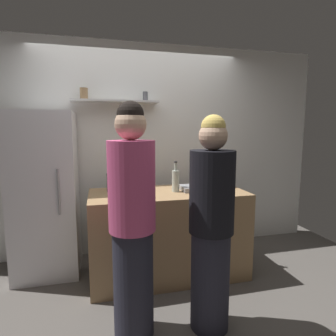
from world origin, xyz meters
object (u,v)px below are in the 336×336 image
at_px(refrigerator, 46,194).
at_px(wine_bottle_amber_glass, 229,178).
at_px(wine_bottle_pale_glass, 176,180).
at_px(wine_bottle_green_glass, 110,181).
at_px(baking_pan, 197,188).
at_px(utensil_holder, 120,193).
at_px(person_pink_top, 132,224).
at_px(person_blonde, 211,227).
at_px(water_bottle_plastic, 133,186).

xyz_separation_m(refrigerator, wine_bottle_amber_glass, (1.97, -0.31, 0.14)).
xyz_separation_m(refrigerator, wine_bottle_pale_glass, (1.33, -0.38, 0.16)).
distance_m(wine_bottle_pale_glass, wine_bottle_green_glass, 0.68).
height_order(baking_pan, wine_bottle_pale_glass, wine_bottle_pale_glass).
bearing_deg(wine_bottle_green_glass, refrigerator, 161.42).
bearing_deg(wine_bottle_green_glass, wine_bottle_pale_glass, -13.32).
relative_size(utensil_holder, wine_bottle_green_glass, 0.73).
xyz_separation_m(utensil_holder, person_pink_top, (0.04, -0.60, -0.10)).
height_order(refrigerator, person_pink_top, person_pink_top).
relative_size(wine_bottle_pale_glass, person_pink_top, 0.18).
distance_m(baking_pan, person_blonde, 0.90).
bearing_deg(baking_pan, person_blonde, -102.74).
bearing_deg(wine_bottle_green_glass, wine_bottle_amber_glass, -3.57).
relative_size(baking_pan, water_bottle_plastic, 1.65).
height_order(refrigerator, water_bottle_plastic, refrigerator).
relative_size(baking_pan, person_blonde, 0.20).
xyz_separation_m(refrigerator, utensil_holder, (0.75, -0.58, 0.10)).
bearing_deg(person_pink_top, refrigerator, -64.79).
xyz_separation_m(wine_bottle_green_glass, person_pink_top, (0.11, -0.95, -0.15)).
xyz_separation_m(utensil_holder, water_bottle_plastic, (0.14, 0.15, 0.03)).
xyz_separation_m(baking_pan, person_pink_top, (-0.79, -0.81, -0.06)).
distance_m(wine_bottle_amber_glass, wine_bottle_green_glass, 1.30).
bearing_deg(person_pink_top, wine_bottle_green_glass, -91.66).
distance_m(refrigerator, wine_bottle_pale_glass, 1.40).
xyz_separation_m(wine_bottle_amber_glass, person_blonde, (-0.60, -0.94, -0.19)).
xyz_separation_m(wine_bottle_pale_glass, person_pink_top, (-0.55, -0.80, -0.16)).
distance_m(wine_bottle_pale_glass, person_pink_top, 0.98).
bearing_deg(water_bottle_plastic, wine_bottle_green_glass, 136.14).
bearing_deg(baking_pan, refrigerator, 166.77).
height_order(utensil_holder, person_blonde, person_blonde).
distance_m(wine_bottle_amber_glass, person_pink_top, 1.48).
xyz_separation_m(wine_bottle_amber_glass, wine_bottle_green_glass, (-1.30, 0.08, 0.01)).
relative_size(refrigerator, wine_bottle_pale_glass, 5.44).
xyz_separation_m(wine_bottle_pale_glass, wine_bottle_green_glass, (-0.66, 0.16, -0.01)).
relative_size(water_bottle_plastic, person_blonde, 0.12).
height_order(wine_bottle_pale_glass, wine_bottle_green_glass, wine_bottle_pale_glass).
relative_size(utensil_holder, person_blonde, 0.14).
bearing_deg(refrigerator, wine_bottle_amber_glass, -8.85).
distance_m(refrigerator, utensil_holder, 0.95).
height_order(utensil_holder, wine_bottle_pale_glass, wine_bottle_pale_glass).
xyz_separation_m(baking_pan, person_blonde, (-0.20, -0.88, -0.11)).
xyz_separation_m(wine_bottle_amber_glass, wine_bottle_pale_glass, (-0.64, -0.08, 0.02)).
xyz_separation_m(refrigerator, baking_pan, (1.58, -0.37, 0.06)).
bearing_deg(wine_bottle_amber_glass, person_blonde, -122.39).
xyz_separation_m(baking_pan, wine_bottle_green_glass, (-0.90, 0.14, 0.09)).
bearing_deg(water_bottle_plastic, wine_bottle_pale_glass, 6.50).
distance_m(wine_bottle_green_glass, water_bottle_plastic, 0.30).
xyz_separation_m(wine_bottle_pale_glass, person_blonde, (0.04, -0.86, -0.21)).
relative_size(refrigerator, wine_bottle_green_glass, 5.67).
bearing_deg(person_pink_top, utensil_holder, -94.53).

